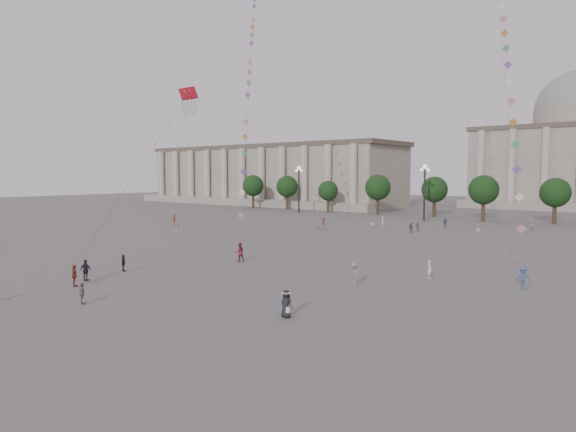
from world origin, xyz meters
The scene contains 27 objects.
ground centered at (0.00, 0.00, 0.00)m, with size 360.00×360.00×0.00m, color #555250.
hall_west centered at (-75.00, 93.89, 8.43)m, with size 84.00×26.22×17.20m.
hall_central centered at (0.00, 129.22, 14.23)m, with size 48.30×34.30×35.50m.
tree_row centered at (0.00, 78.00, 5.39)m, with size 137.12×5.12×8.00m.
lamp_post_far_west centered at (-45.00, 70.00, 7.35)m, with size 2.00×0.90×10.65m.
lamp_post_mid_west centered at (-15.00, 70.00, 7.35)m, with size 2.00×0.90×10.65m.
person_crowd_0 centered at (-7.11, 60.60, 0.74)m, with size 0.87×0.36×1.48m, color navy.
person_crowd_1 centered at (-33.34, 26.00, 0.80)m, with size 0.78×0.61×1.60m, color #B0B1AC.
person_crowd_2 centered at (-45.35, 34.96, 0.96)m, with size 1.24×0.71×1.92m, color #9C442A.
person_crowd_4 centered at (5.54, 63.92, 0.81)m, with size 1.51×0.48×1.63m, color beige.
person_crowd_6 centered at (4.46, 12.99, 0.93)m, with size 1.20×0.69×1.86m, color slate.
person_crowd_10 centered at (-14.92, 53.65, 0.93)m, with size 0.67×0.44×1.85m, color silver.
person_crowd_12 centered at (-8.22, 50.08, 0.74)m, with size 1.38×0.44×1.49m, color #58595C.
person_crowd_13 centered at (7.98, 19.49, 0.77)m, with size 0.56×0.37×1.55m, color silver.
person_crowd_16 centered at (-7.89, 51.72, 0.77)m, with size 0.90×0.38×1.54m, color slate.
person_crowd_17 centered at (-22.71, 47.75, 0.81)m, with size 1.05×0.60×1.62m, color brown.
person_crowd_18 centered at (1.08, 52.03, 0.85)m, with size 0.83×0.64×1.70m, color silver.
person_crowd_19 centered at (-15.05, 50.46, 0.89)m, with size 0.87×0.67×1.78m, color silver.
tourist_0 centered at (-12.52, -1.22, 0.88)m, with size 1.03×0.43×1.76m, color maroon.
tourist_1 centered at (-15.15, 4.94, 0.77)m, with size 0.90×0.38×1.54m, color black.
tourist_3 centered at (-6.93, -3.72, 0.76)m, with size 0.89×0.37×1.51m, color slate.
tourist_4 centered at (-13.88, 0.52, 0.89)m, with size 1.05×0.44×1.78m, color black.
kite_flyer_0 centered at (-10.54, 15.40, 0.97)m, with size 0.94×0.73×1.93m, color maroon.
kite_flyer_1 centered at (15.33, 20.01, 0.90)m, with size 1.17×0.67×1.81m, color #3A5483.
hat_person centered at (5.99, 2.51, 0.91)m, with size 0.88×0.60×1.74m.
dragon_kite centered at (-10.51, 8.85, 15.25)m, with size 2.21×5.37×17.78m.
kite_train_west centered at (-25.68, 33.52, 25.54)m, with size 28.62×33.60×62.66m.
Camera 1 is at (25.64, -21.75, 8.92)m, focal length 32.00 mm.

